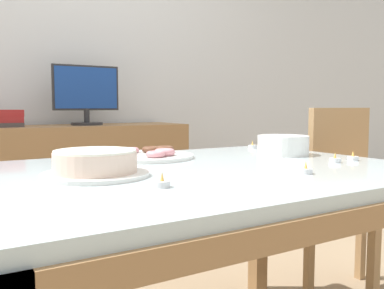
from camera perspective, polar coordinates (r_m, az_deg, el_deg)
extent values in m
cube|color=silver|center=(3.09, -17.69, 11.43)|extent=(8.00, 0.10, 2.60)
cube|color=silver|center=(1.40, 1.36, -3.83)|extent=(1.40, 1.05, 0.04)
cube|color=olive|center=(1.04, 16.82, -9.97)|extent=(1.43, 0.08, 0.06)
cube|color=olive|center=(1.84, -7.16, -3.22)|extent=(1.43, 0.08, 0.06)
cube|color=olive|center=(1.86, 19.11, -3.38)|extent=(0.08, 1.08, 0.06)
cube|color=olive|center=(2.24, 8.83, -10.57)|extent=(0.07, 0.07, 0.69)
cube|color=tan|center=(2.25, 22.43, -7.52)|extent=(0.44, 0.44, 0.04)
cube|color=tan|center=(2.34, 19.01, -0.88)|extent=(0.40, 0.06, 0.45)
cube|color=tan|center=(2.06, 22.99, -15.79)|extent=(0.04, 0.04, 0.45)
cube|color=tan|center=(2.30, 15.37, -13.35)|extent=(0.04, 0.04, 0.45)
cube|color=tan|center=(2.57, 21.61, -11.57)|extent=(0.04, 0.04, 0.45)
cube|color=olive|center=(2.83, -15.72, -5.93)|extent=(1.47, 0.44, 0.83)
cylinder|color=#262628|center=(2.81, -13.84, 2.70)|extent=(0.20, 0.20, 0.02)
cylinder|color=#262628|center=(2.81, -13.86, 3.78)|extent=(0.04, 0.04, 0.09)
cube|color=#262628|center=(2.81, -13.94, 7.34)|extent=(0.42, 0.02, 0.28)
cube|color=navy|center=(2.80, -13.86, 7.35)|extent=(0.40, 0.00, 0.26)
cube|color=#3F3838|center=(2.70, -23.82, 2.42)|extent=(0.22, 0.19, 0.03)
cube|color=maroon|center=(2.70, -23.84, 3.05)|extent=(0.21, 0.16, 0.03)
cube|color=maroon|center=(2.70, -23.87, 3.84)|extent=(0.21, 0.17, 0.04)
cylinder|color=white|center=(1.25, -12.75, -3.91)|extent=(0.31, 0.31, 0.01)
cylinder|color=beige|center=(1.25, -12.78, -2.32)|extent=(0.24, 0.24, 0.06)
cylinder|color=white|center=(1.24, -12.81, -0.85)|extent=(0.23, 0.23, 0.01)
cylinder|color=white|center=(1.66, -6.15, -1.57)|extent=(0.37, 0.37, 0.01)
torus|color=brown|center=(1.72, -3.64, -0.65)|extent=(0.08, 0.08, 0.03)
torus|color=brown|center=(1.74, -5.47, -0.66)|extent=(0.07, 0.07, 0.02)
torus|color=pink|center=(1.73, -8.15, -0.76)|extent=(0.07, 0.07, 0.02)
torus|color=#B27042|center=(1.66, -8.87, -0.96)|extent=(0.08, 0.08, 0.02)
torus|color=brown|center=(1.59, -8.79, -1.23)|extent=(0.07, 0.07, 0.02)
torus|color=pink|center=(1.57, -4.89, -1.29)|extent=(0.07, 0.07, 0.02)
torus|color=pink|center=(1.62, -3.73, -1.03)|extent=(0.08, 0.08, 0.03)
cylinder|color=white|center=(1.80, 12.02, -1.19)|extent=(0.21, 0.21, 0.01)
cylinder|color=white|center=(1.80, 12.03, -0.88)|extent=(0.21, 0.21, 0.01)
cylinder|color=white|center=(1.80, 12.03, -0.56)|extent=(0.21, 0.21, 0.01)
cylinder|color=white|center=(1.80, 12.04, -0.25)|extent=(0.21, 0.21, 0.01)
cylinder|color=white|center=(1.80, 12.04, 0.07)|extent=(0.21, 0.21, 0.01)
cylinder|color=white|center=(1.80, 12.05, 0.39)|extent=(0.21, 0.21, 0.01)
cylinder|color=white|center=(1.80, 12.05, 0.71)|extent=(0.21, 0.21, 0.01)
cylinder|color=white|center=(1.80, 12.06, 1.02)|extent=(0.21, 0.21, 0.01)
cylinder|color=silver|center=(2.06, 8.06, -0.28)|extent=(0.04, 0.04, 0.02)
cylinder|color=white|center=(2.06, 8.06, -0.11)|extent=(0.03, 0.03, 0.00)
cone|color=#F9B74C|center=(2.06, 8.06, 0.25)|extent=(0.01, 0.01, 0.02)
cylinder|color=silver|center=(1.60, 18.52, -2.02)|extent=(0.04, 0.04, 0.02)
cylinder|color=white|center=(1.60, 18.53, -1.81)|extent=(0.03, 0.03, 0.00)
cone|color=#F9B74C|center=(1.60, 18.54, -1.35)|extent=(0.01, 0.01, 0.02)
cylinder|color=silver|center=(1.31, 14.92, -3.46)|extent=(0.04, 0.04, 0.02)
cylinder|color=white|center=(1.31, 14.92, -3.20)|extent=(0.03, 0.03, 0.00)
cone|color=#F9B74C|center=(1.31, 14.94, -2.64)|extent=(0.01, 0.01, 0.02)
cylinder|color=silver|center=(1.06, -4.00, -5.30)|extent=(0.04, 0.04, 0.02)
cylinder|color=white|center=(1.06, -4.00, -4.98)|extent=(0.03, 0.03, 0.00)
cone|color=#F9B74C|center=(1.06, -4.01, -4.29)|extent=(0.01, 0.01, 0.02)
cylinder|color=silver|center=(1.68, 20.65, -1.75)|extent=(0.04, 0.04, 0.02)
cylinder|color=white|center=(1.68, 20.66, -1.55)|extent=(0.03, 0.03, 0.00)
cone|color=#F9B74C|center=(1.68, 20.67, -1.11)|extent=(0.01, 0.01, 0.02)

